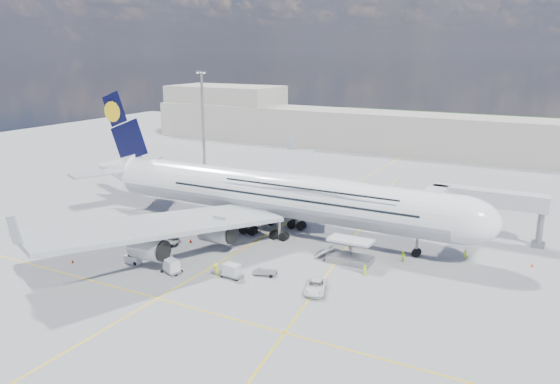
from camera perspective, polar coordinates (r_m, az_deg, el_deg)
The scene contains 31 objects.
ground at distance 86.75m, azimuth -3.97°, elevation -6.00°, with size 300.00×300.00×0.00m, color gray.
taxi_line_main at distance 86.75m, azimuth -3.97°, elevation -6.00°, with size 0.25×220.00×0.01m, color yellow.
taxi_line_cross at distance 72.03m, azimuth -12.65°, elevation -10.80°, with size 120.00×0.25×0.01m, color yellow.
taxi_line_diag at distance 89.24m, azimuth 7.17°, elevation -5.49°, with size 0.25×100.00×0.01m, color yellow.
airliner at distance 92.74m, azimuth -0.61°, elevation -0.15°, with size 77.26×79.15×23.71m.
jet_bridge at distance 93.46m, azimuth 18.85°, elevation -0.84°, with size 18.80×12.10×8.50m.
cargo_loader at distance 81.64m, azimuth 7.22°, elevation -6.49°, with size 8.53×3.20×3.67m.
light_mast at distance 142.07m, azimuth -8.06°, elevation 7.46°, with size 3.00×0.70×25.50m.
terminal at distance 170.94m, azimuth 13.34°, elevation 5.96°, with size 180.00×16.00×12.00m, color #B2AD9E.
hangar at distance 204.39m, azimuth -5.67°, elevation 8.48°, with size 40.00×22.00×18.00m, color #B2AD9E.
dolly_row_a at distance 92.78m, azimuth -11.56°, elevation -4.15°, with size 3.63×2.49×2.10m.
dolly_row_b at distance 90.35m, azimuth -11.68°, elevation -5.18°, with size 3.56×2.49×0.47m.
dolly_row_c at distance 78.90m, azimuth -11.28°, elevation -7.58°, with size 3.54×2.72×1.99m.
dolly_back at distance 98.68m, azimuth -20.62°, elevation -3.74°, with size 3.10×1.77×1.91m.
dolly_nose_far at distance 76.23m, azimuth -5.07°, elevation -8.16°, with size 3.22×1.90×1.96m.
dolly_nose_near at distance 77.12m, azimuth -1.58°, elevation -8.38°, with size 3.67×2.75×0.48m.
baggage_tug at distance 83.80m, azimuth -15.14°, elevation -6.76°, with size 2.51×1.23×1.54m.
catering_truck_inner at distance 105.47m, azimuth -0.67°, elevation -1.08°, with size 7.12×2.99×4.20m.
catering_truck_outer at distance 136.19m, azimuth 0.87°, elevation 2.49°, with size 7.13×2.96×4.20m.
service_van at distance 71.98m, azimuth 3.75°, elevation -9.81°, with size 2.52×5.47×1.52m, color white.
crew_nose at distance 87.01m, azimuth 18.80°, elevation -6.18°, with size 0.56×0.37×1.53m, color #B0DD17.
crew_loader at distance 83.30m, azimuth 12.71°, elevation -6.61°, with size 0.82×0.64×1.68m, color #B3E317.
crew_wing at distance 100.27m, azimuth -12.16°, elevation -2.87°, with size 1.11×0.46×1.90m, color #D0FA1A.
crew_van at distance 77.61m, azimuth 8.85°, elevation -8.08°, with size 0.76×0.49×1.55m, color #B8F119.
crew_tug at distance 76.91m, azimuth -6.73°, elevation -8.08°, with size 1.22×0.70×1.89m, color #DFF419.
cone_nose at distance 87.83m, azimuth 24.85°, elevation -6.94°, with size 0.43×0.43×0.55m.
cone_wing_left_inner at distance 103.35m, azimuth 0.36°, elevation -2.40°, with size 0.44×0.44×0.56m.
cone_wing_left_outer at distance 114.17m, azimuth -1.02°, elevation -0.75°, with size 0.44×0.44×0.56m.
cone_wing_right_inner at distance 90.69m, azimuth -9.34°, elevation -5.05°, with size 0.47×0.47×0.60m.
cone_wing_right_outer at distance 86.86m, azimuth -20.86°, elevation -6.77°, with size 0.40×0.40×0.51m.
cone_tail at distance 114.97m, azimuth -13.14°, elevation -1.05°, with size 0.39×0.39×0.50m.
Camera 1 is at (43.81, -68.41, 30.43)m, focal length 35.00 mm.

